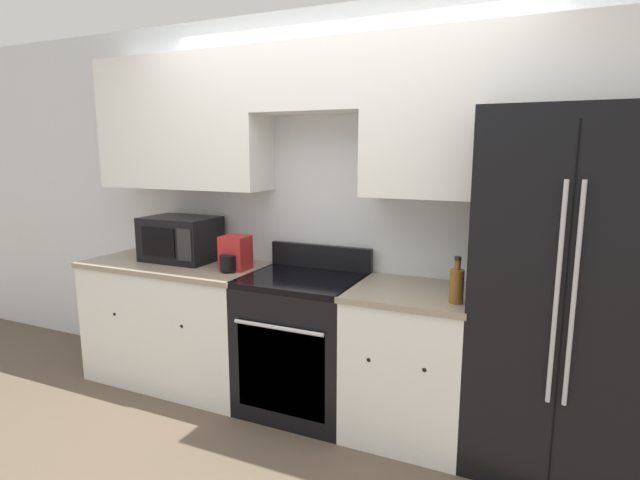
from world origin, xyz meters
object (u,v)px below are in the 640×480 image
oven_range (303,343)px  bottle (457,285)px  microwave (181,239)px  refrigerator (562,294)px

oven_range → bottle: bearing=-8.8°
oven_range → microwave: 1.20m
refrigerator → microwave: size_ratio=3.64×
oven_range → bottle: size_ratio=4.20×
refrigerator → microwave: bearing=179.2°
microwave → oven_range: bearing=-4.5°
oven_range → bottle: bottle is taller
bottle → refrigerator: bearing=21.4°
microwave → bottle: microwave is taller
oven_range → refrigerator: bearing=1.8°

